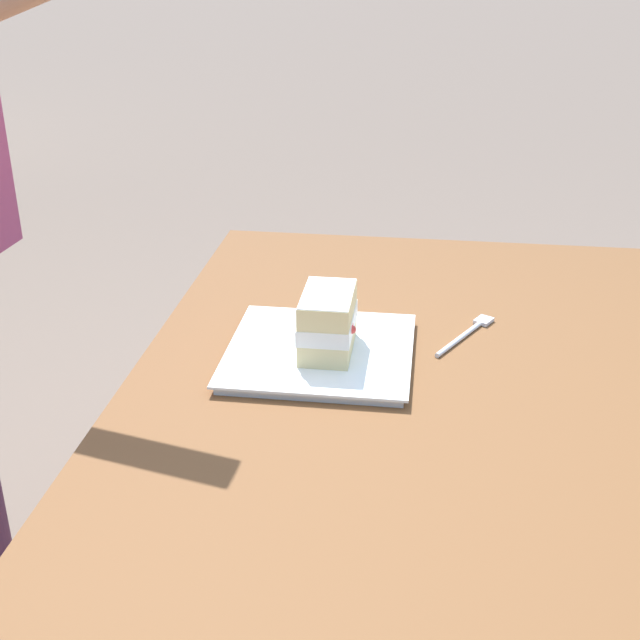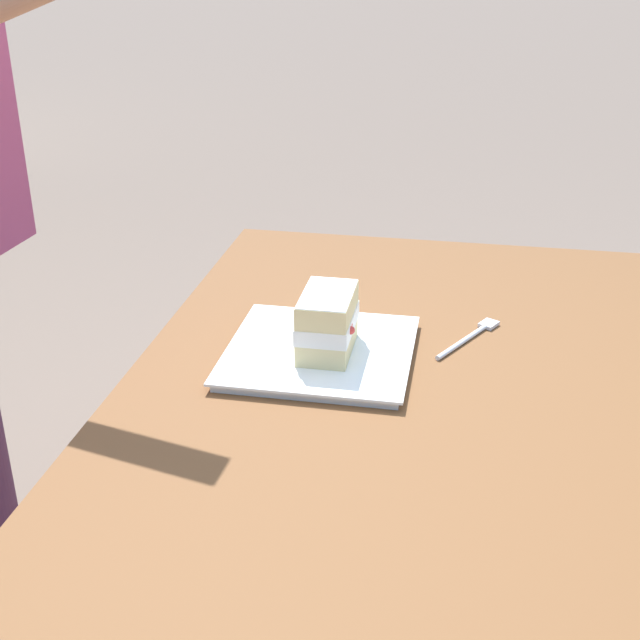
{
  "view_description": "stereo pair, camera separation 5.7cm",
  "coord_description": "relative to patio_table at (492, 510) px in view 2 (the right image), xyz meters",
  "views": [
    {
      "loc": [
        -0.91,
        0.11,
        1.32
      ],
      "look_at": [
        0.22,
        0.26,
        0.79
      ],
      "focal_mm": 47.6,
      "sensor_mm": 36.0,
      "label": 1
    },
    {
      "loc": [
        -0.9,
        0.05,
        1.32
      ],
      "look_at": [
        0.22,
        0.26,
        0.79
      ],
      "focal_mm": 47.6,
      "sensor_mm": 36.0,
      "label": 2
    }
  ],
  "objects": [
    {
      "name": "patio_table",
      "position": [
        0.0,
        0.0,
        0.0
      ],
      "size": [
        1.54,
        1.06,
        0.72
      ],
      "color": "brown",
      "rests_on": "ground"
    },
    {
      "name": "dessert_plate",
      "position": [
        0.22,
        0.26,
        0.09
      ],
      "size": [
        0.28,
        0.28,
        0.02
      ],
      "color": "white",
      "rests_on": "patio_table"
    },
    {
      "name": "cake_slice",
      "position": [
        0.21,
        0.25,
        0.14
      ],
      "size": [
        0.13,
        0.08,
        0.09
      ],
      "color": "#EAD18C",
      "rests_on": "dessert_plate"
    },
    {
      "name": "dessert_fork",
      "position": [
        0.32,
        0.04,
        0.09
      ],
      "size": [
        0.16,
        0.1,
        0.01
      ],
      "color": "silver",
      "rests_on": "patio_table"
    }
  ]
}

